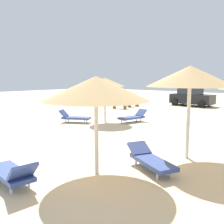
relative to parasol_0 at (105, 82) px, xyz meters
name	(u,v)px	position (x,y,z in m)	size (l,w,h in m)	color
ground_plane	(57,153)	(3.14, -5.90, -2.43)	(80.00, 80.00, 0.00)	beige
parasol_0	(105,82)	(0.00, 0.00, 0.00)	(2.39, 2.39, 2.70)	silver
parasol_1	(190,76)	(6.87, -3.25, 0.33)	(2.86, 2.86, 3.11)	silver
parasol_3	(96,89)	(5.56, -6.28, -0.01)	(2.98, 2.98, 2.76)	silver
lounger_0	(133,117)	(1.35, 1.07, -2.11)	(1.02, 1.97, 0.75)	#33478C
lounger_1	(150,159)	(6.53, -5.01, -2.12)	(2.00, 1.40, 0.65)	#33478C
lounger_3	(12,173)	(4.50, -8.26, -2.11)	(1.92, 0.81, 0.76)	#33478C
lounger_6	(74,117)	(-1.24, -1.44, -2.11)	(1.94, 1.49, 0.76)	#33478C
bench_0	(133,103)	(-3.55, 7.66, -2.09)	(0.54, 1.53, 0.49)	brown
bench_2	(120,105)	(-3.50, 5.60, -2.09)	(1.54, 0.62, 0.49)	brown
parked_car	(192,97)	(0.24, 12.01, -1.61)	(4.03, 2.04, 1.72)	black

